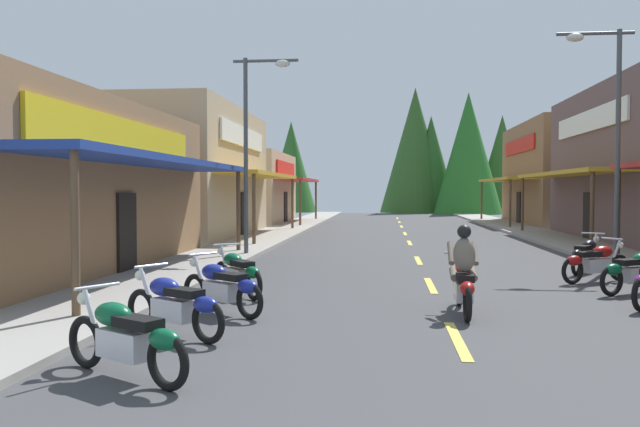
% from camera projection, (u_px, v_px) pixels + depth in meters
% --- Properties ---
extents(ground, '(10.31, 75.86, 0.10)m').
position_uv_depth(ground, '(412.00, 249.00, 24.00)').
color(ground, '#424244').
extents(sidewalk_left, '(2.50, 75.86, 0.12)m').
position_uv_depth(sidewalk_left, '(246.00, 245.00, 24.64)').
color(sidewalk_left, '#9E9991').
rests_on(sidewalk_left, ground).
extents(sidewalk_right, '(2.50, 75.86, 0.12)m').
position_uv_depth(sidewalk_right, '(587.00, 248.00, 23.35)').
color(sidewalk_right, '#9E9991').
rests_on(sidewalk_right, ground).
extents(centerline_dashes, '(0.16, 49.65, 0.01)m').
position_uv_depth(centerline_dashes, '(409.00, 243.00, 26.33)').
color(centerline_dashes, '#E0C64C').
rests_on(centerline_dashes, ground).
extents(storefront_left_middle, '(10.33, 11.91, 6.00)m').
position_uv_depth(storefront_left_middle, '(155.00, 173.00, 30.11)').
color(storefront_left_middle, tan).
rests_on(storefront_left_middle, ground).
extents(storefront_left_far, '(9.39, 10.23, 4.68)m').
position_uv_depth(storefront_left_far, '(230.00, 188.00, 42.82)').
color(storefront_left_far, tan).
rests_on(storefront_left_far, ground).
extents(storefront_right_far, '(9.78, 12.17, 6.49)m').
position_uv_depth(storefront_right_far, '(583.00, 174.00, 40.56)').
color(storefront_right_far, olive).
rests_on(storefront_right_far, ground).
extents(streetlamp_left, '(2.13, 0.30, 6.47)m').
position_uv_depth(streetlamp_left, '(255.00, 128.00, 20.62)').
color(streetlamp_left, '#474C51').
rests_on(streetlamp_left, ground).
extents(streetlamp_right, '(2.13, 0.30, 6.72)m').
position_uv_depth(streetlamp_right, '(607.00, 114.00, 18.03)').
color(streetlamp_right, '#474C51').
rests_on(streetlamp_right, ground).
extents(motorcycle_parked_right_4, '(1.88, 1.20, 1.04)m').
position_uv_depth(motorcycle_parked_right_4, '(636.00, 271.00, 13.26)').
color(motorcycle_parked_right_4, black).
rests_on(motorcycle_parked_right_4, ground).
extents(motorcycle_parked_right_5, '(1.90, 1.16, 1.04)m').
position_uv_depth(motorcycle_parked_right_5, '(595.00, 262.00, 14.90)').
color(motorcycle_parked_right_5, black).
rests_on(motorcycle_parked_right_5, ground).
extents(motorcycle_parked_right_6, '(1.31, 1.81, 1.04)m').
position_uv_depth(motorcycle_parked_right_6, '(586.00, 254.00, 16.63)').
color(motorcycle_parked_right_6, black).
rests_on(motorcycle_parked_right_6, ground).
extents(motorcycle_parked_left_0, '(1.89, 1.17, 1.04)m').
position_uv_depth(motorcycle_parked_left_0, '(126.00, 337.00, 7.23)').
color(motorcycle_parked_left_0, black).
rests_on(motorcycle_parked_left_0, ground).
extents(motorcycle_parked_left_1, '(1.87, 1.21, 1.04)m').
position_uv_depth(motorcycle_parked_left_1, '(174.00, 304.00, 9.33)').
color(motorcycle_parked_left_1, black).
rests_on(motorcycle_parked_left_1, ground).
extents(motorcycle_parked_left_2, '(1.78, 1.36, 1.04)m').
position_uv_depth(motorcycle_parked_left_2, '(222.00, 286.00, 11.07)').
color(motorcycle_parked_left_2, black).
rests_on(motorcycle_parked_left_2, ground).
extents(motorcycle_parked_left_3, '(1.42, 1.73, 1.04)m').
position_uv_depth(motorcycle_parked_left_3, '(238.00, 272.00, 13.04)').
color(motorcycle_parked_left_3, black).
rests_on(motorcycle_parked_left_3, ground).
extents(rider_cruising_lead, '(0.60, 2.14, 1.57)m').
position_uv_depth(rider_cruising_lead, '(464.00, 277.00, 11.05)').
color(rider_cruising_lead, black).
rests_on(rider_cruising_lead, ground).
extents(treeline_backdrop, '(26.91, 11.34, 12.56)m').
position_uv_depth(treeline_backdrop, '(431.00, 159.00, 63.35)').
color(treeline_backdrop, '#2E5523').
rests_on(treeline_backdrop, ground).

